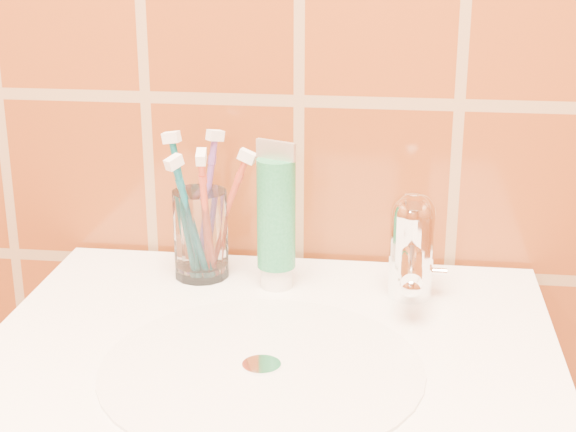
# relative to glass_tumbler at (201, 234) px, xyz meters

# --- Properties ---
(glass_tumbler) EXTENTS (0.08, 0.08, 0.10)m
(glass_tumbler) POSITION_rel_glass_tumbler_xyz_m (0.00, 0.00, 0.00)
(glass_tumbler) COLOR white
(glass_tumbler) RESTS_ON pedestal_sink
(toothpaste_tube) EXTENTS (0.05, 0.04, 0.17)m
(toothpaste_tube) POSITION_rel_glass_tumbler_xyz_m (0.09, -0.02, 0.03)
(toothpaste_tube) COLOR white
(toothpaste_tube) RESTS_ON pedestal_sink
(faucet) EXTENTS (0.05, 0.11, 0.12)m
(faucet) POSITION_rel_glass_tumbler_xyz_m (0.24, -0.03, 0.01)
(faucet) COLOR white
(faucet) RESTS_ON pedestal_sink
(toothbrush_0) EXTENTS (0.10, 0.11, 0.17)m
(toothbrush_0) POSITION_rel_glass_tumbler_xyz_m (-0.01, -0.02, 0.02)
(toothbrush_0) COLOR #0C596A
(toothbrush_0) RESTS_ON glass_tumbler
(toothbrush_1) EXTENTS (0.10, 0.09, 0.16)m
(toothbrush_1) POSITION_rel_glass_tumbler_xyz_m (0.03, 0.00, 0.02)
(toothbrush_1) COLOR #B53B26
(toothbrush_1) RESTS_ON glass_tumbler
(toothbrush_2) EXTENTS (0.04, 0.12, 0.18)m
(toothbrush_2) POSITION_rel_glass_tumbler_xyz_m (0.01, -0.02, 0.03)
(toothbrush_2) COLOR #BA3C27
(toothbrush_2) RESTS_ON glass_tumbler
(toothbrush_3) EXTENTS (0.09, 0.09, 0.18)m
(toothbrush_3) POSITION_rel_glass_tumbler_xyz_m (0.00, 0.02, 0.03)
(toothbrush_3) COLOR #6F408A
(toothbrush_3) RESTS_ON glass_tumbler
(toothbrush_4) EXTENTS (0.07, 0.06, 0.18)m
(toothbrush_4) POSITION_rel_glass_tumbler_xyz_m (-0.02, -0.01, 0.03)
(toothbrush_4) COLOR #0C5F66
(toothbrush_4) RESTS_ON glass_tumbler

